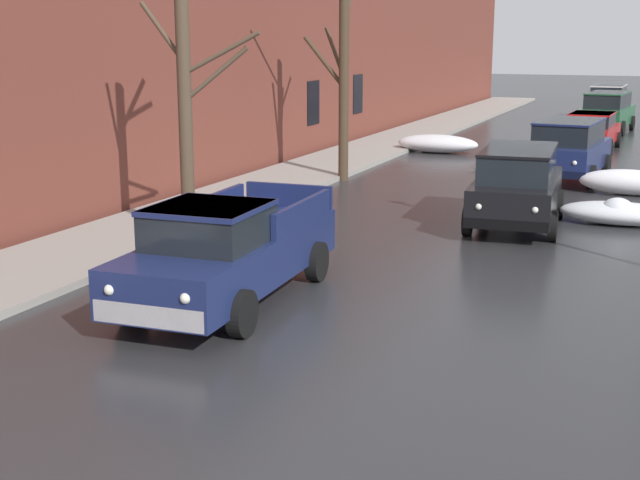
{
  "coord_description": "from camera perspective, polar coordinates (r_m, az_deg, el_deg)",
  "views": [
    {
      "loc": [
        4.98,
        -3.74,
        4.31
      ],
      "look_at": [
        -0.16,
        8.65,
        1.17
      ],
      "focal_mm": 48.88,
      "sensor_mm": 36.0,
      "label": 1
    }
  ],
  "objects": [
    {
      "name": "bare_tree_mid_block",
      "position": [
        26.48,
        1.44,
        10.94
      ],
      "size": [
        1.66,
        2.81,
        6.81
      ],
      "color": "#423323",
      "rests_on": "ground"
    },
    {
      "name": "brick_townhouse_facade",
      "position": [
        25.28,
        -8.4,
        13.48
      ],
      "size": [
        0.63,
        80.0,
        8.99
      ],
      "color": "brown",
      "rests_on": "ground"
    },
    {
      "name": "suv_black_parked_kerbside_close",
      "position": [
        20.62,
        12.79,
        3.59
      ],
      "size": [
        2.26,
        4.48,
        1.82
      ],
      "color": "black",
      "rests_on": "ground"
    },
    {
      "name": "suv_darkblue_parked_kerbside_mid",
      "position": [
        27.85,
        15.94,
        5.84
      ],
      "size": [
        2.38,
        4.37,
        1.82
      ],
      "color": "navy",
      "rests_on": "ground"
    },
    {
      "name": "snow_bank_along_right_kerb",
      "position": [
        33.49,
        7.61,
        6.27
      ],
      "size": [
        3.1,
        1.28,
        0.68
      ],
      "color": "white",
      "rests_on": "ground"
    },
    {
      "name": "suv_green_queued_behind_truck",
      "position": [
        42.4,
        18.28,
        8.05
      ],
      "size": [
        2.38,
        4.62,
        1.82
      ],
      "color": "#1E5633",
      "rests_on": "ground"
    },
    {
      "name": "suv_white_at_far_intersection",
      "position": [
        48.76,
        18.34,
        8.64
      ],
      "size": [
        2.07,
        4.4,
        1.82
      ],
      "color": "silver",
      "rests_on": "ground"
    },
    {
      "name": "snow_bank_near_corner_right",
      "position": [
        21.55,
        19.05,
        1.67
      ],
      "size": [
        2.73,
        1.15,
        0.65
      ],
      "color": "white",
      "rests_on": "ground"
    },
    {
      "name": "sedan_red_parked_far_down_block",
      "position": [
        35.56,
        17.3,
        6.87
      ],
      "size": [
        2.13,
        4.31,
        1.42
      ],
      "color": "red",
      "rests_on": "ground"
    },
    {
      "name": "bare_tree_second_along_sidewalk",
      "position": [
        18.29,
        -8.71,
        9.5
      ],
      "size": [
        2.74,
        1.43,
        6.03
      ],
      "color": "#4C3D2D",
      "rests_on": "ground"
    },
    {
      "name": "left_sidewalk_slab",
      "position": [
        24.72,
        -4.18,
        3.29
      ],
      "size": [
        2.88,
        80.0,
        0.14
      ],
      "primitive_type": "cube",
      "color": "gray",
      "rests_on": "ground"
    },
    {
      "name": "pickup_truck_darkblue_approaching_near_lane",
      "position": [
        14.35,
        -6.1,
        -0.7
      ],
      "size": [
        2.28,
        5.46,
        1.76
      ],
      "color": "navy",
      "rests_on": "ground"
    },
    {
      "name": "snow_bank_along_left_kerb",
      "position": [
        25.68,
        19.95,
        3.55
      ],
      "size": [
        2.77,
        0.94,
        0.72
      ],
      "color": "white",
      "rests_on": "ground"
    }
  ]
}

